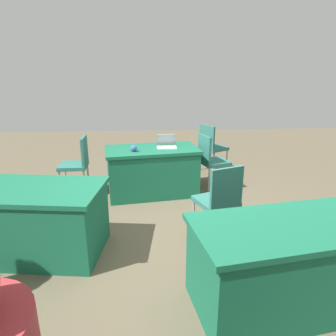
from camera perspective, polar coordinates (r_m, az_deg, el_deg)
The scene contains 11 objects.
ground_plane at distance 3.89m, azimuth 1.58°, elevation -12.59°, with size 14.40×14.40×0.00m, color brown.
table_foreground at distance 5.02m, azimuth -3.02°, elevation -0.55°, with size 1.59×1.02×0.78m.
table_mid_left at distance 3.74m, azimuth -25.31°, elevation -8.90°, with size 1.82×1.08×0.78m.
table_back_left at distance 2.95m, azimuth 23.48°, elevation -16.04°, with size 1.97×1.08×0.78m.
chair_tucked_left at distance 6.17m, azimuth 8.18°, elevation 4.32°, with size 0.60×0.60×0.96m.
chair_tucked_right at distance 3.62m, azimuth 9.67°, elevation -5.57°, with size 0.57×0.57×0.95m.
chair_aisle at distance 5.23m, azimuth 8.06°, elevation 1.81°, with size 0.54×0.54×0.95m.
chair_by_pillar at distance 5.17m, azimuth -16.70°, elevation 1.20°, with size 0.45×0.45×0.97m.
laptop_silver at distance 4.96m, azimuth -0.26°, elevation 4.36°, with size 0.32×0.29×0.21m.
yarn_ball at distance 4.72m, azimuth -6.50°, elevation 3.71°, with size 0.10×0.10×0.10m, color #3F5999.
scissors_red at distance 5.02m, azimuth 0.62°, elevation 4.10°, with size 0.18×0.04×0.01m, color red.
Camera 1 is at (0.34, 3.34, 1.96)m, focal length 32.33 mm.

